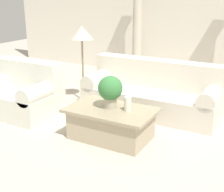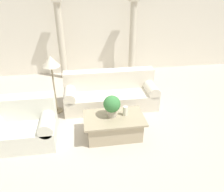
{
  "view_description": "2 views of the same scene",
  "coord_description": "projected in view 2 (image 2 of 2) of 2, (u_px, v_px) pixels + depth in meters",
  "views": [
    {
      "loc": [
        2.03,
        -4.01,
        1.98
      ],
      "look_at": [
        -0.08,
        -0.23,
        0.53
      ],
      "focal_mm": 50.0,
      "sensor_mm": 36.0,
      "label": 1
    },
    {
      "loc": [
        -0.53,
        -4.11,
        2.87
      ],
      "look_at": [
        0.09,
        -0.01,
        0.67
      ],
      "focal_mm": 35.0,
      "sensor_mm": 36.0,
      "label": 2
    }
  ],
  "objects": [
    {
      "name": "column_left",
      "position": [
        61.0,
        41.0,
        6.72
      ],
      "size": [
        0.29,
        0.29,
        2.38
      ],
      "color": "beige",
      "rests_on": "ground_plane"
    },
    {
      "name": "floor_lamp",
      "position": [
        51.0,
        65.0,
        4.85
      ],
      "size": [
        0.4,
        0.4,
        1.41
      ],
      "color": "gray",
      "rests_on": "ground_plane"
    },
    {
      "name": "pillar_candle",
      "position": [
        125.0,
        111.0,
        4.39
      ],
      "size": [
        0.09,
        0.09,
        0.2
      ],
      "color": "silver",
      "rests_on": "coffee_table"
    },
    {
      "name": "column_right",
      "position": [
        132.0,
        38.0,
        7.02
      ],
      "size": [
        0.29,
        0.29,
        2.38
      ],
      "color": "beige",
      "rests_on": "ground_plane"
    },
    {
      "name": "wall_back",
      "position": [
        94.0,
        24.0,
        7.08
      ],
      "size": [
        10.0,
        0.06,
        3.2
      ],
      "color": "silver",
      "rests_on": "ground_plane"
    },
    {
      "name": "potted_plant",
      "position": [
        112.0,
        105.0,
        4.28
      ],
      "size": [
        0.34,
        0.34,
        0.45
      ],
      "color": "#B2A893",
      "rests_on": "coffee_table"
    },
    {
      "name": "coffee_table",
      "position": [
        114.0,
        126.0,
        4.47
      ],
      "size": [
        1.22,
        0.75,
        0.44
      ],
      "color": "tan",
      "rests_on": "ground_plane"
    },
    {
      "name": "sofa_long",
      "position": [
        110.0,
        93.0,
        5.52
      ],
      "size": [
        2.28,
        0.87,
        0.88
      ],
      "color": "beige",
      "rests_on": "ground_plane"
    },
    {
      "name": "loveseat",
      "position": [
        23.0,
        125.0,
        4.28
      ],
      "size": [
        1.27,
        0.87,
        0.88
      ],
      "color": "silver",
      "rests_on": "ground_plane"
    },
    {
      "name": "ground_plane",
      "position": [
        108.0,
        122.0,
        5.0
      ],
      "size": [
        16.0,
        16.0,
        0.0
      ],
      "primitive_type": "plane",
      "color": "#BCB2A3"
    }
  ]
}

